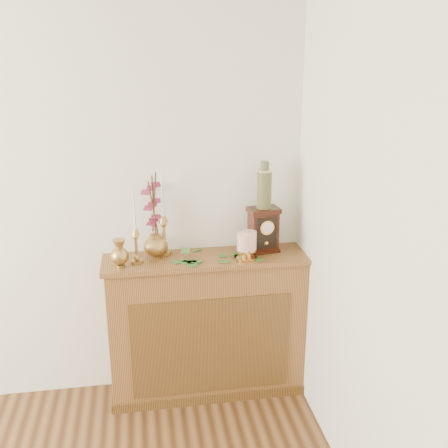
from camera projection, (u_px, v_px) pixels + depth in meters
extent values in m
cube|color=olive|center=(207.00, 327.00, 3.29)|extent=(1.20, 0.30, 0.90)
cube|color=brown|center=(211.00, 346.00, 3.16)|extent=(0.96, 0.01, 0.63)
cube|color=olive|center=(207.00, 258.00, 3.14)|extent=(1.24, 0.34, 0.03)
cube|color=brown|center=(208.00, 384.00, 3.42)|extent=(1.23, 0.33, 0.06)
cylinder|color=tan|center=(137.00, 262.00, 3.03)|extent=(0.07, 0.07, 0.02)
sphere|color=tan|center=(137.00, 257.00, 3.02)|extent=(0.04, 0.04, 0.04)
cylinder|color=tan|center=(136.00, 248.00, 3.00)|extent=(0.02, 0.02, 0.12)
sphere|color=tan|center=(136.00, 237.00, 2.98)|extent=(0.03, 0.03, 0.03)
cone|color=tan|center=(135.00, 232.00, 2.98)|extent=(0.05, 0.05, 0.04)
cone|color=silver|center=(134.00, 212.00, 2.94)|extent=(0.02, 0.02, 0.22)
cylinder|color=tan|center=(164.00, 253.00, 3.16)|extent=(0.08, 0.08, 0.02)
sphere|color=tan|center=(164.00, 248.00, 3.15)|extent=(0.05, 0.05, 0.05)
cylinder|color=tan|center=(164.00, 237.00, 3.13)|extent=(0.02, 0.02, 0.15)
sphere|color=tan|center=(163.00, 224.00, 3.11)|extent=(0.04, 0.04, 0.04)
cone|color=tan|center=(163.00, 219.00, 3.10)|extent=(0.05, 0.05, 0.04)
cone|color=silver|center=(162.00, 196.00, 3.05)|extent=(0.02, 0.02, 0.26)
cylinder|color=tan|center=(120.00, 266.00, 2.97)|extent=(0.05, 0.05, 0.02)
sphere|color=tan|center=(120.00, 256.00, 2.95)|extent=(0.10, 0.10, 0.10)
cone|color=tan|center=(119.00, 244.00, 2.93)|extent=(0.07, 0.07, 0.05)
cylinder|color=tan|center=(156.00, 256.00, 3.13)|extent=(0.06, 0.06, 0.01)
ellipsoid|color=tan|center=(156.00, 246.00, 3.11)|extent=(0.14, 0.14, 0.12)
cylinder|color=tan|center=(155.00, 237.00, 3.09)|extent=(0.07, 0.07, 0.03)
cylinder|color=#472819|center=(153.00, 208.00, 3.04)|extent=(0.05, 0.08, 0.34)
cylinder|color=#472819|center=(154.00, 206.00, 3.04)|extent=(0.02, 0.07, 0.37)
cylinder|color=#472819|center=(154.00, 203.00, 3.04)|extent=(0.04, 0.13, 0.39)
cylinder|color=gold|center=(249.00, 258.00, 3.08)|extent=(0.10, 0.10, 0.02)
cylinder|color=gold|center=(249.00, 254.00, 3.07)|extent=(0.02, 0.02, 0.04)
cylinder|color=gold|center=(249.00, 250.00, 3.07)|extent=(0.09, 0.09, 0.01)
cylinder|color=beige|center=(249.00, 240.00, 3.05)|extent=(0.09, 0.09, 0.11)
cylinder|color=#472819|center=(249.00, 231.00, 3.03)|extent=(0.00, 0.00, 0.01)
cylinder|color=gold|center=(244.00, 259.00, 3.07)|extent=(0.09, 0.09, 0.02)
cylinder|color=gold|center=(244.00, 254.00, 3.07)|extent=(0.02, 0.02, 0.04)
cylinder|color=gold|center=(244.00, 251.00, 3.06)|extent=(0.09, 0.09, 0.01)
cylinder|color=beige|center=(244.00, 242.00, 3.04)|extent=(0.08, 0.08, 0.10)
cylinder|color=#472819|center=(244.00, 232.00, 3.02)|extent=(0.00, 0.00, 0.01)
cube|color=#325F24|center=(201.00, 256.00, 3.13)|extent=(0.07, 0.06, 0.00)
cube|color=#325F24|center=(198.00, 259.00, 3.09)|extent=(0.05, 0.06, 0.00)
cube|color=#325F24|center=(251.00, 257.00, 3.12)|extent=(0.07, 0.07, 0.00)
cube|color=#325F24|center=(196.00, 255.00, 3.14)|extent=(0.06, 0.07, 0.00)
cube|color=#325F24|center=(185.00, 264.00, 3.00)|extent=(0.07, 0.06, 0.00)
cube|color=#325F24|center=(179.00, 258.00, 3.09)|extent=(0.07, 0.07, 0.00)
cube|color=#325F24|center=(227.00, 258.00, 3.09)|extent=(0.07, 0.06, 0.00)
cube|color=#325F24|center=(194.00, 257.00, 3.11)|extent=(0.07, 0.07, 0.00)
cube|color=#325F24|center=(222.00, 261.00, 3.05)|extent=(0.07, 0.07, 0.00)
cube|color=#325F24|center=(242.00, 251.00, 3.20)|extent=(0.07, 0.07, 0.00)
cube|color=#325F24|center=(246.00, 252.00, 3.19)|extent=(0.05, 0.06, 0.00)
cube|color=#325F24|center=(183.00, 264.00, 3.00)|extent=(0.05, 0.06, 0.00)
cube|color=#325F24|center=(202.00, 259.00, 3.08)|extent=(0.06, 0.07, 0.00)
cube|color=#325F24|center=(223.00, 263.00, 3.02)|extent=(0.05, 0.06, 0.00)
cube|color=#325F24|center=(185.00, 251.00, 3.07)|extent=(0.05, 0.06, 0.03)
cube|color=#325F24|center=(198.00, 251.00, 3.01)|extent=(0.05, 0.06, 0.03)
cube|color=#325F24|center=(246.00, 246.00, 3.11)|extent=(0.05, 0.04, 0.03)
cube|color=#38150B|center=(263.00, 249.00, 3.22)|extent=(0.20, 0.15, 0.02)
cube|color=#38150B|center=(263.00, 231.00, 3.18)|extent=(0.18, 0.13, 0.24)
cube|color=#38150B|center=(264.00, 210.00, 3.14)|extent=(0.20, 0.15, 0.03)
cube|color=black|center=(267.00, 233.00, 3.13)|extent=(0.13, 0.02, 0.19)
cylinder|color=gold|center=(267.00, 228.00, 3.11)|extent=(0.09, 0.02, 0.09)
cylinder|color=silver|center=(267.00, 228.00, 3.11)|extent=(0.07, 0.01, 0.07)
sphere|color=gold|center=(266.00, 243.00, 3.15)|extent=(0.03, 0.03, 0.03)
cylinder|color=#1B3628|center=(264.00, 190.00, 3.10)|extent=(0.09, 0.09, 0.22)
cylinder|color=#1B3628|center=(265.00, 168.00, 3.06)|extent=(0.05, 0.05, 0.07)
cylinder|color=tan|center=(265.00, 171.00, 3.07)|extent=(0.06, 0.06, 0.02)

